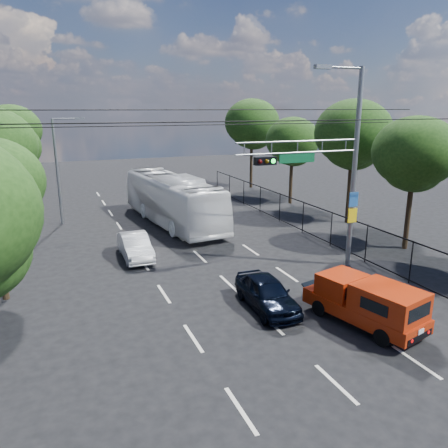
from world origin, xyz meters
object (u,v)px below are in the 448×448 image
red_pickup (366,301)px  navy_hatchback (267,293)px  white_bus (172,199)px  signal_mast (334,162)px  white_van (135,246)px

red_pickup → navy_hatchback: red_pickup is taller
red_pickup → white_bus: 16.97m
signal_mast → white_bus: signal_mast is taller
navy_hatchback → red_pickup: bearing=-41.3°
signal_mast → navy_hatchback: bearing=-149.5°
red_pickup → navy_hatchback: size_ratio=1.28×
white_bus → signal_mast: bearing=-74.0°
signal_mast → red_pickup: signal_mast is taller
red_pickup → white_bus: white_bus is taller
signal_mast → white_van: bearing=149.0°
navy_hatchback → white_van: 8.75m
navy_hatchback → white_van: bearing=116.8°
red_pickup → navy_hatchback: bearing=136.4°
navy_hatchback → white_van: navy_hatchback is taller
signal_mast → white_van: signal_mast is taller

